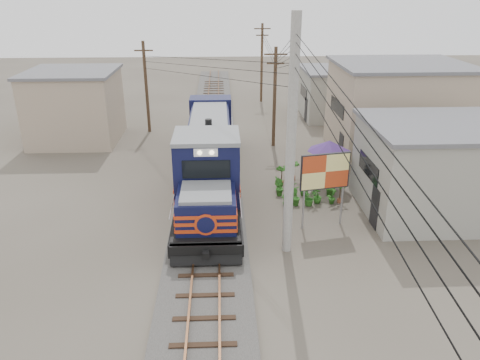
{
  "coord_description": "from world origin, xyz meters",
  "views": [
    {
      "loc": [
        0.68,
        -18.31,
        10.84
      ],
      "look_at": [
        1.57,
        2.33,
        2.2
      ],
      "focal_mm": 35.0,
      "sensor_mm": 36.0,
      "label": 1
    }
  ],
  "objects_px": {
    "locomotive": "(209,157)",
    "billboard": "(325,173)",
    "vendor": "(333,177)",
    "market_umbrella": "(329,146)"
  },
  "relations": [
    {
      "from": "billboard",
      "to": "market_umbrella",
      "type": "relative_size",
      "value": 1.37
    },
    {
      "from": "billboard",
      "to": "vendor",
      "type": "distance_m",
      "value": 4.88
    },
    {
      "from": "market_umbrella",
      "to": "locomotive",
      "type": "bearing_deg",
      "value": 179.49
    },
    {
      "from": "locomotive",
      "to": "billboard",
      "type": "distance_m",
      "value": 7.51
    },
    {
      "from": "market_umbrella",
      "to": "vendor",
      "type": "relative_size",
      "value": 1.72
    },
    {
      "from": "locomotive",
      "to": "vendor",
      "type": "distance_m",
      "value": 7.1
    },
    {
      "from": "market_umbrella",
      "to": "vendor",
      "type": "xyz_separation_m",
      "value": [
        0.15,
        -0.75,
        -1.61
      ]
    },
    {
      "from": "vendor",
      "to": "billboard",
      "type": "bearing_deg",
      "value": 42.94
    },
    {
      "from": "locomotive",
      "to": "billboard",
      "type": "bearing_deg",
      "value": -42.46
    },
    {
      "from": "billboard",
      "to": "locomotive",
      "type": "bearing_deg",
      "value": 126.35
    }
  ]
}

